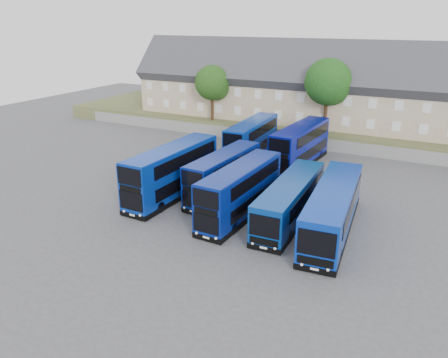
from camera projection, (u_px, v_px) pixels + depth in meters
The scene contains 13 objects.
ground at pixel (218, 220), 36.14m from camera, with size 120.00×120.00×0.00m, color #4C4C52.
retaining_wall at pixel (305, 142), 55.93m from camera, with size 70.00×0.40×1.50m, color slate.
earth_bank at pixel (325, 124), 64.20m from camera, with size 80.00×20.00×2.00m, color #50542F.
terrace_row at pixel (366, 93), 56.36m from camera, with size 66.00×10.40×11.20m.
dd_front_left at pixel (172, 173), 40.20m from camera, with size 3.13×11.84×4.67m.
dd_front_mid at pixel (223, 176), 40.30m from camera, with size 3.00×10.44×4.10m.
dd_front_right at pixel (240, 192), 36.18m from camera, with size 3.03×10.99×4.32m.
dd_rear_left at pixel (252, 141), 51.26m from camera, with size 2.88×11.16×4.40m.
dd_rear_right at pixel (300, 146), 48.72m from camera, with size 3.51×11.55×4.53m.
coach_east_a at pixel (290, 201), 35.65m from camera, with size 2.92×12.29×3.34m.
coach_east_b at pixel (333, 210), 33.59m from camera, with size 3.91×13.53×3.65m.
tree_west at pixel (213, 84), 60.56m from camera, with size 4.80×4.80×7.65m.
tree_mid at pixel (329, 84), 53.81m from camera, with size 5.76×5.76×9.18m.
Camera 1 is at (15.33, -28.91, 15.73)m, focal length 35.00 mm.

